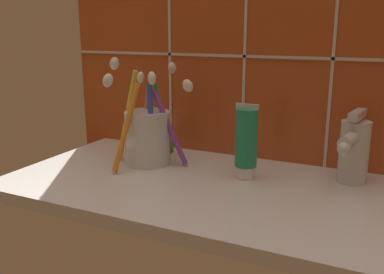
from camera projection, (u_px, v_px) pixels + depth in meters
sink_counter at (199, 188)px, 67.01cm from camera, size 60.06×32.84×2.00cm
tile_wall_backsplash at (239, 19)px, 75.17cm from camera, size 70.06×1.72×53.80cm
toothbrush_cup at (147, 133)px, 74.66cm from camera, size 15.61×18.01×18.63cm
toothpaste_tube at (246, 142)px, 66.91cm from camera, size 3.65×3.48×12.03cm
sink_faucet at (353, 149)px, 64.97cm from camera, size 4.48×10.35×11.25cm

